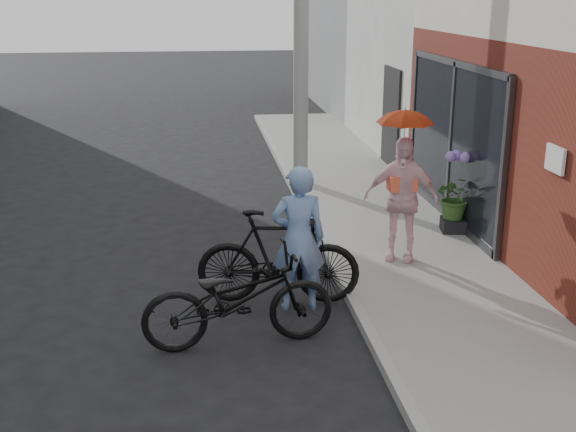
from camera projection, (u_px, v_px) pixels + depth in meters
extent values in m
plane|color=black|center=(280.00, 329.00, 8.10)|extent=(80.00, 80.00, 0.00)
cube|color=gray|center=(410.00, 254.00, 10.23)|extent=(2.20, 24.00, 0.12)
cube|color=#9E9E99|center=(330.00, 258.00, 10.09)|extent=(0.12, 24.00, 0.12)
cube|color=black|center=(452.00, 142.00, 11.40)|extent=(0.06, 3.80, 2.40)
cube|color=white|center=(555.00, 159.00, 8.13)|extent=(0.04, 0.40, 0.30)
imported|color=#6E91C5|center=(298.00, 239.00, 8.40)|extent=(0.65, 0.43, 1.75)
imported|color=black|center=(238.00, 299.00, 7.59)|extent=(2.10, 0.91, 1.07)
imported|color=black|center=(278.00, 257.00, 8.64)|extent=(2.02, 0.86, 1.18)
imported|color=#F7CFDB|center=(401.00, 199.00, 9.67)|extent=(1.08, 0.76, 1.70)
imported|color=#BD3C16|center=(405.00, 113.00, 9.32)|extent=(0.72, 0.72, 0.63)
cube|color=black|center=(454.00, 225.00, 11.02)|extent=(0.43, 0.43, 0.20)
imported|color=#325A24|center=(456.00, 197.00, 10.89)|extent=(0.62, 0.54, 0.69)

